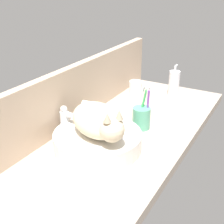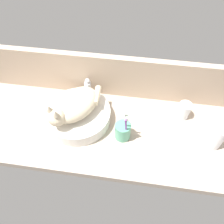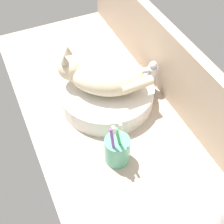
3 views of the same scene
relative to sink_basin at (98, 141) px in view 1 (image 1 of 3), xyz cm
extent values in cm
cube|color=#B2A08E|center=(13.33, -2.97, -5.43)|extent=(138.35, 52.97, 4.00)
cube|color=tan|center=(13.33, 21.72, 9.45)|extent=(138.35, 3.60, 25.77)
cylinder|color=silver|center=(0.00, 0.00, 0.00)|extent=(33.53, 33.53, 6.86)
ellipsoid|color=beige|center=(0.00, 0.00, 8.93)|extent=(27.89, 30.23, 11.00)
sphere|color=beige|center=(-6.48, -9.95, 10.43)|extent=(8.80, 8.80, 8.80)
cone|color=tan|center=(-5.18, -11.99, 15.83)|extent=(2.80, 2.80, 3.20)
cone|color=tan|center=(-8.87, -9.59, 15.83)|extent=(2.80, 2.80, 3.20)
cylinder|color=beige|center=(9.00, 6.82, 9.43)|extent=(3.45, 11.07, 3.20)
cylinder|color=silver|center=(1.90, 16.92, 2.07)|extent=(3.60, 3.60, 11.00)
cylinder|color=silver|center=(1.35, 11.95, 6.97)|extent=(3.30, 10.18, 2.20)
sphere|color=silver|center=(1.90, 16.92, 8.77)|extent=(2.80, 2.80, 2.80)
cylinder|color=silver|center=(68.19, -6.08, 3.28)|extent=(5.81, 5.81, 13.42)
cylinder|color=silver|center=(68.19, -6.08, 11.39)|extent=(1.20, 1.20, 2.80)
cylinder|color=silver|center=(69.39, -6.08, 12.79)|extent=(2.20, 1.00, 1.00)
cylinder|color=#5BB28E|center=(24.06, -7.13, 1.25)|extent=(7.69, 7.69, 9.37)
cylinder|color=purple|center=(25.67, -9.03, 5.47)|extent=(2.24, 2.04, 17.04)
cube|color=white|center=(25.67, -9.03, 13.97)|extent=(1.39, 0.96, 2.54)
cylinder|color=green|center=(25.12, -6.80, 5.47)|extent=(1.77, 3.74, 16.93)
cube|color=white|center=(25.12, -6.80, 13.97)|extent=(1.33, 1.19, 2.56)
cylinder|color=white|center=(54.25, 10.23, 1.18)|extent=(6.65, 6.65, 9.23)
cylinder|color=silver|center=(54.25, 10.23, -1.28)|extent=(5.85, 5.85, 4.31)
camera|label=1|loc=(-86.90, -55.69, 59.66)|focal=50.00mm
camera|label=2|loc=(27.20, -65.55, 90.36)|focal=35.00mm
camera|label=3|loc=(71.29, -30.37, 79.16)|focal=50.00mm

